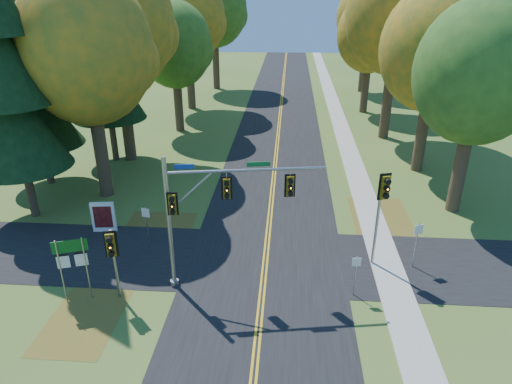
# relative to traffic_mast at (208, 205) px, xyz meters

# --- Properties ---
(ground) EXTENTS (160.00, 160.00, 0.00)m
(ground) POSITION_rel_traffic_mast_xyz_m (2.45, 0.19, -4.19)
(ground) COLOR #3E5E21
(ground) RESTS_ON ground
(road_main) EXTENTS (8.00, 160.00, 0.02)m
(road_main) POSITION_rel_traffic_mast_xyz_m (2.45, 0.19, -4.18)
(road_main) COLOR black
(road_main) RESTS_ON ground
(road_cross) EXTENTS (60.00, 6.00, 0.02)m
(road_cross) POSITION_rel_traffic_mast_xyz_m (2.45, 2.19, -4.18)
(road_cross) COLOR black
(road_cross) RESTS_ON ground
(centerline_left) EXTENTS (0.10, 160.00, 0.01)m
(centerline_left) POSITION_rel_traffic_mast_xyz_m (2.35, 0.19, -4.16)
(centerline_left) COLOR gold
(centerline_left) RESTS_ON road_main
(centerline_right) EXTENTS (0.10, 160.00, 0.01)m
(centerline_right) POSITION_rel_traffic_mast_xyz_m (2.55, 0.19, -4.16)
(centerline_right) COLOR gold
(centerline_right) RESTS_ON road_main
(sidewalk_east) EXTENTS (1.60, 160.00, 0.06)m
(sidewalk_east) POSITION_rel_traffic_mast_xyz_m (8.65, 0.19, -4.16)
(sidewalk_east) COLOR #9E998E
(sidewalk_east) RESTS_ON ground
(leaf_patch_w_near) EXTENTS (4.00, 6.00, 0.00)m
(leaf_patch_w_near) POSITION_rel_traffic_mast_xyz_m (-4.05, 4.19, -4.18)
(leaf_patch_w_near) COLOR brown
(leaf_patch_w_near) RESTS_ON ground
(leaf_patch_e) EXTENTS (3.50, 8.00, 0.00)m
(leaf_patch_e) POSITION_rel_traffic_mast_xyz_m (9.25, 6.19, -4.18)
(leaf_patch_e) COLOR brown
(leaf_patch_e) RESTS_ON ground
(leaf_patch_w_far) EXTENTS (3.00, 5.00, 0.00)m
(leaf_patch_w_far) POSITION_rel_traffic_mast_xyz_m (-5.05, -2.81, -4.18)
(leaf_patch_w_far) COLOR brown
(leaf_patch_w_far) RESTS_ON ground
(tree_w_a) EXTENTS (8.00, 8.00, 14.15)m
(tree_w_a) POSITION_rel_traffic_mast_xyz_m (-8.68, 9.57, 5.30)
(tree_w_a) COLOR #38281C
(tree_w_a) RESTS_ON ground
(tree_e_a) EXTENTS (7.20, 7.20, 12.73)m
(tree_e_a) POSITION_rel_traffic_mast_xyz_m (14.01, 8.97, 4.34)
(tree_e_a) COLOR #38281C
(tree_e_a) RESTS_ON ground
(tree_w_b) EXTENTS (8.60, 8.60, 15.38)m
(tree_w_b) POSITION_rel_traffic_mast_xyz_m (-9.27, 16.48, 6.18)
(tree_w_b) COLOR #38281C
(tree_w_b) RESTS_ON ground
(tree_e_b) EXTENTS (7.60, 7.60, 13.33)m
(tree_e_b) POSITION_rel_traffic_mast_xyz_m (13.42, 15.77, 4.71)
(tree_e_b) COLOR #38281C
(tree_e_b) RESTS_ON ground
(tree_w_c) EXTENTS (6.80, 6.80, 11.91)m
(tree_w_c) POSITION_rel_traffic_mast_xyz_m (-7.09, 24.66, 3.75)
(tree_w_c) COLOR #38281C
(tree_w_c) RESTS_ON ground
(tree_e_c) EXTENTS (8.80, 8.80, 15.79)m
(tree_e_c) POSITION_rel_traffic_mast_xyz_m (12.33, 23.88, 6.47)
(tree_e_c) COLOR #38281C
(tree_e_c) RESTS_ON ground
(tree_w_d) EXTENTS (8.20, 8.20, 14.56)m
(tree_w_d) POSITION_rel_traffic_mast_xyz_m (-7.68, 33.38, 5.59)
(tree_w_d) COLOR #38281C
(tree_w_d) RESTS_ON ground
(tree_e_d) EXTENTS (7.00, 7.00, 12.32)m
(tree_e_d) POSITION_rel_traffic_mast_xyz_m (11.71, 33.06, 4.05)
(tree_e_d) COLOR #38281C
(tree_e_d) RESTS_ON ground
(tree_w_e) EXTENTS (8.40, 8.40, 14.97)m
(tree_w_e) POSITION_rel_traffic_mast_xyz_m (-6.48, 44.28, 5.88)
(tree_w_e) COLOR #38281C
(tree_w_e) RESTS_ON ground
(tree_e_e) EXTENTS (7.80, 7.80, 13.74)m
(tree_e_e) POSITION_rel_traffic_mast_xyz_m (12.92, 43.77, 5.00)
(tree_e_e) COLOR #38281C
(tree_e_e) RESTS_ON ground
(pine_a) EXTENTS (5.60, 5.60, 19.48)m
(pine_a) POSITION_rel_traffic_mast_xyz_m (-12.05, 6.19, 4.99)
(pine_a) COLOR #38281C
(pine_a) RESTS_ON ground
(pine_b) EXTENTS (5.60, 5.60, 17.31)m
(pine_b) POSITION_rel_traffic_mast_xyz_m (-13.55, 11.19, 3.97)
(pine_b) COLOR #38281C
(pine_b) RESTS_ON ground
(pine_c) EXTENTS (5.60, 5.60, 20.56)m
(pine_c) POSITION_rel_traffic_mast_xyz_m (-10.55, 16.19, 5.50)
(pine_c) COLOR #38281C
(pine_c) RESTS_ON ground
(traffic_mast) EXTENTS (7.10, 1.63, 6.52)m
(traffic_mast) POSITION_rel_traffic_mast_xyz_m (0.00, 0.00, 0.00)
(traffic_mast) COLOR gray
(traffic_mast) RESTS_ON ground
(east_signal_pole) EXTENTS (0.57, 0.68, 5.11)m
(east_signal_pole) POSITION_rel_traffic_mast_xyz_m (7.98, 2.10, -0.32)
(east_signal_pole) COLOR #9A9CA2
(east_signal_pole) RESTS_ON ground
(ped_signal_pole) EXTENTS (0.56, 0.66, 3.58)m
(ped_signal_pole) POSITION_rel_traffic_mast_xyz_m (-4.01, -1.50, -1.53)
(ped_signal_pole) COLOR gray
(ped_signal_pole) RESTS_ON ground
(route_sign_cluster) EXTENTS (1.42, 0.53, 3.19)m
(route_sign_cluster) POSITION_rel_traffic_mast_xyz_m (-5.80, -1.66, -1.94)
(route_sign_cluster) COLOR gray
(route_sign_cluster) RESTS_ON ground
(info_kiosk) EXTENTS (1.34, 0.34, 1.84)m
(info_kiosk) POSITION_rel_traffic_mast_xyz_m (-6.99, 4.55, -3.27)
(info_kiosk) COLOR white
(info_kiosk) RESTS_ON ground
(reg_sign_e_north) EXTENTS (0.46, 0.21, 2.50)m
(reg_sign_e_north) POSITION_rel_traffic_mast_xyz_m (9.93, 2.18, -2.48)
(reg_sign_e_north) COLOR gray
(reg_sign_e_north) RESTS_ON ground
(reg_sign_e_south) EXTENTS (0.40, 0.08, 2.08)m
(reg_sign_e_south) POSITION_rel_traffic_mast_xyz_m (6.65, -0.39, -2.76)
(reg_sign_e_south) COLOR gray
(reg_sign_e_south) RESTS_ON ground
(reg_sign_w) EXTENTS (0.46, 0.17, 2.47)m
(reg_sign_w) POSITION_rel_traffic_mast_xyz_m (-3.93, 3.00, -2.50)
(reg_sign_w) COLOR gray
(reg_sign_w) RESTS_ON ground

